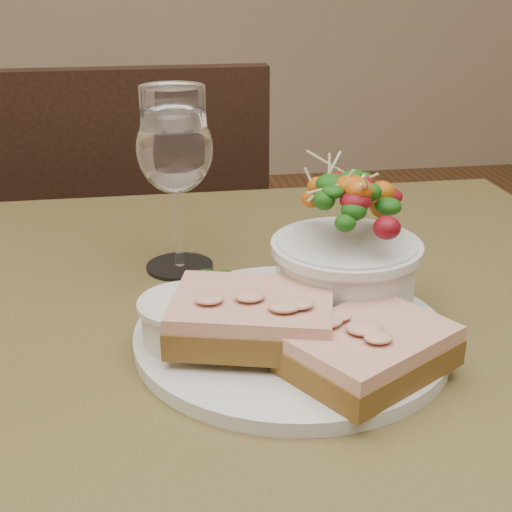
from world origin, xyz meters
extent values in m
cube|color=#473C1E|center=(0.00, 0.00, 0.73)|extent=(0.80, 0.80, 0.04)
cylinder|color=black|center=(0.34, 0.34, 0.35)|extent=(0.05, 0.05, 0.71)
cube|color=black|center=(-0.11, 0.75, 0.45)|extent=(0.42, 0.42, 0.04)
cube|color=black|center=(-0.11, 0.56, 0.68)|extent=(0.42, 0.04, 0.45)
cube|color=black|center=(-0.11, 0.75, 0.23)|extent=(0.36, 0.36, 0.45)
cylinder|color=silver|center=(0.02, -0.03, 0.76)|extent=(0.27, 0.27, 0.01)
cube|color=#4E3215|center=(0.06, -0.10, 0.77)|extent=(0.15, 0.14, 0.02)
cube|color=beige|center=(0.06, -0.10, 0.79)|extent=(0.15, 0.14, 0.01)
cube|color=#4E3215|center=(-0.02, -0.05, 0.78)|extent=(0.15, 0.12, 0.02)
cube|color=beige|center=(-0.02, -0.05, 0.80)|extent=(0.15, 0.12, 0.01)
cylinder|color=beige|center=(-0.07, -0.03, 0.78)|extent=(0.07, 0.07, 0.04)
cylinder|color=olive|center=(-0.07, -0.03, 0.80)|extent=(0.06, 0.06, 0.01)
cylinder|color=silver|center=(0.08, 0.01, 0.79)|extent=(0.12, 0.12, 0.06)
ellipsoid|color=#0C3409|center=(0.08, 0.01, 0.85)|extent=(0.11, 0.11, 0.06)
ellipsoid|color=#0C3409|center=(-0.03, 0.06, 0.77)|extent=(0.04, 0.04, 0.01)
sphere|color=maroon|center=(-0.04, 0.05, 0.77)|extent=(0.02, 0.02, 0.02)
cylinder|color=white|center=(-0.06, 0.14, 0.75)|extent=(0.07, 0.07, 0.00)
cylinder|color=white|center=(-0.06, 0.14, 0.80)|extent=(0.01, 0.01, 0.09)
ellipsoid|color=white|center=(-0.06, 0.14, 0.88)|extent=(0.08, 0.08, 0.09)
camera|label=1|loc=(-0.09, -0.55, 1.05)|focal=50.00mm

